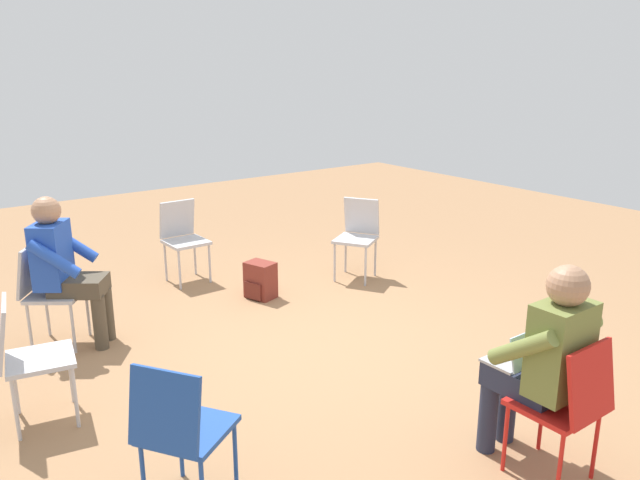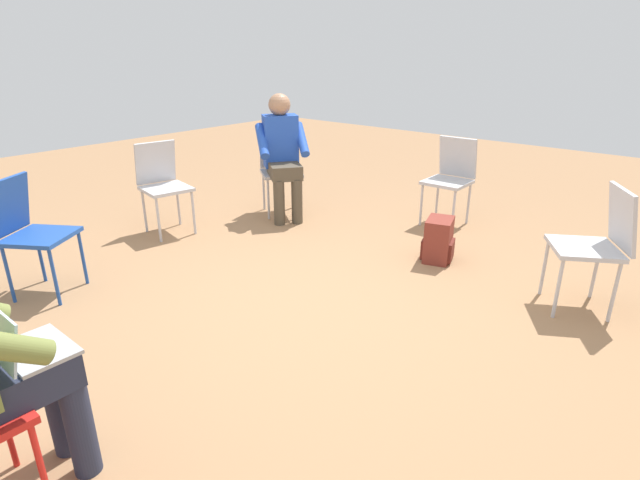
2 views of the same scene
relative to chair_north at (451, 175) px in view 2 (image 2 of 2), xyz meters
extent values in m
plane|color=#99704C|center=(0.09, -2.13, -0.50)|extent=(14.00, 14.00, 0.00)
cube|color=#B7B7BC|center=(0.00, -0.07, -0.06)|extent=(0.41, 0.41, 0.03)
cylinder|color=#B7B7BC|center=(0.17, -0.24, -0.29)|extent=(0.02, 0.02, 0.42)
cylinder|color=#B7B7BC|center=(-0.17, -0.25, -0.29)|extent=(0.02, 0.02, 0.42)
cylinder|color=#B7B7BC|center=(0.17, 0.10, -0.29)|extent=(0.02, 0.02, 0.42)
cylinder|color=#B7B7BC|center=(-0.17, 0.09, -0.29)|extent=(0.02, 0.02, 0.42)
cube|color=#B7B7BC|center=(0.00, 0.12, 0.15)|extent=(0.38, 0.10, 0.40)
cube|color=#1E4799|center=(-1.47, -3.27, -0.06)|extent=(0.55, 0.55, 0.03)
cylinder|color=#1E4799|center=(-1.42, -3.03, -0.29)|extent=(0.02, 0.02, 0.42)
cylinder|color=#1E4799|center=(-1.23, -3.32, -0.29)|extent=(0.02, 0.02, 0.42)
cylinder|color=#1E4799|center=(-1.70, -3.22, -0.29)|extent=(0.02, 0.02, 0.42)
cylinder|color=#1E4799|center=(-1.52, -3.50, -0.29)|extent=(0.02, 0.02, 0.42)
cube|color=#1E4799|center=(-1.63, -3.37, 0.15)|extent=(0.29, 0.37, 0.40)
cube|color=#B7B7BC|center=(-1.88, -1.98, -0.06)|extent=(0.47, 0.47, 0.03)
cylinder|color=#B7B7BC|center=(-1.68, -1.85, -0.29)|extent=(0.02, 0.02, 0.42)
cylinder|color=#B7B7BC|center=(-1.74, -2.18, -0.29)|extent=(0.02, 0.02, 0.42)
cylinder|color=#B7B7BC|center=(-2.01, -1.78, -0.29)|extent=(0.02, 0.02, 0.42)
cylinder|color=#B7B7BC|center=(-2.08, -2.12, -0.29)|extent=(0.02, 0.02, 0.42)
cube|color=#B7B7BC|center=(-2.07, -1.95, 0.15)|extent=(0.16, 0.39, 0.40)
cube|color=#B7B7BC|center=(-1.49, -0.85, -0.06)|extent=(0.56, 0.56, 0.03)
cylinder|color=#B7B7BC|center=(-1.25, -0.81, -0.29)|extent=(0.02, 0.02, 0.42)
cylinder|color=#B7B7BC|center=(-1.45, -1.09, -0.29)|extent=(0.02, 0.02, 0.42)
cylinder|color=#B7B7BC|center=(-1.53, -0.62, -0.29)|extent=(0.02, 0.02, 0.42)
cylinder|color=#B7B7BC|center=(-1.73, -0.89, -0.29)|extent=(0.02, 0.02, 0.42)
cube|color=#B7B7BC|center=(-1.65, -0.74, 0.15)|extent=(0.30, 0.36, 0.40)
cube|color=#B7B7BC|center=(1.48, -1.05, -0.06)|extent=(0.55, 0.55, 0.03)
cylinder|color=#B7B7BC|center=(1.42, -1.29, -0.29)|extent=(0.02, 0.02, 0.42)
cylinder|color=#B7B7BC|center=(1.24, -0.99, -0.29)|extent=(0.02, 0.02, 0.42)
cylinder|color=#B7B7BC|center=(1.71, -1.11, -0.29)|extent=(0.02, 0.02, 0.42)
cylinder|color=#B7B7BC|center=(1.53, -0.82, -0.29)|extent=(0.02, 0.02, 0.42)
cube|color=#B7B7BC|center=(1.64, -0.95, 0.15)|extent=(0.28, 0.37, 0.40)
cylinder|color=red|center=(0.07, -4.07, -0.29)|extent=(0.02, 0.02, 0.42)
cylinder|color=red|center=(0.41, -4.07, -0.29)|extent=(0.02, 0.02, 0.42)
cylinder|color=#23283D|center=(0.15, -3.88, -0.27)|extent=(0.11, 0.11, 0.45)
cylinder|color=#23283D|center=(0.33, -3.88, -0.27)|extent=(0.11, 0.11, 0.45)
cube|color=#23283D|center=(0.24, -4.05, 0.01)|extent=(0.30, 0.42, 0.14)
cube|color=#9EA0A5|center=(0.24, -3.94, 0.09)|extent=(0.30, 0.22, 0.02)
cylinder|color=#4C4233|center=(-1.15, -0.99, -0.27)|extent=(0.11, 0.11, 0.45)
cylinder|color=#4C4233|center=(-1.25, -1.13, -0.27)|extent=(0.11, 0.11, 0.45)
cube|color=#4C4233|center=(-1.34, -0.96, 0.01)|extent=(0.52, 0.49, 0.14)
cube|color=blue|center=(-1.49, -0.85, 0.27)|extent=(0.38, 0.40, 0.52)
sphere|color=#A87A5B|center=(-1.49, -0.85, 0.63)|extent=(0.22, 0.22, 0.22)
cylinder|color=blue|center=(-1.29, -0.75, 0.30)|extent=(0.37, 0.30, 0.31)
cylinder|color=blue|center=(-1.53, -1.07, 0.30)|extent=(0.37, 0.30, 0.31)
cube|color=maroon|center=(0.38, -0.92, -0.32)|extent=(0.28, 0.33, 0.36)
cube|color=maroon|center=(0.38, -0.92, -0.40)|extent=(0.30, 0.26, 0.16)
camera|label=1|loc=(-2.59, -5.90, 1.74)|focal=35.00mm
camera|label=2|loc=(2.11, -4.48, 1.18)|focal=28.00mm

